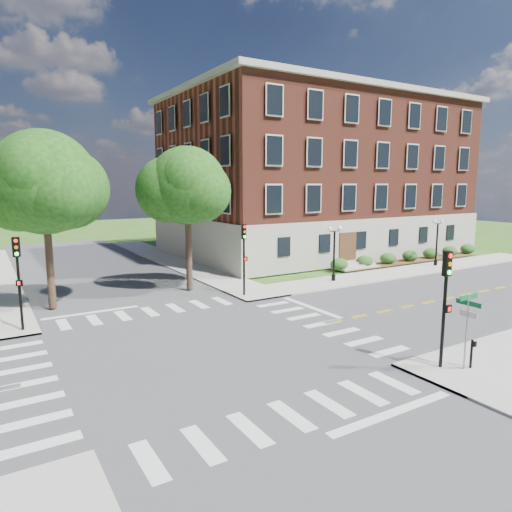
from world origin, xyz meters
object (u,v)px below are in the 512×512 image
traffic_signal_ne (244,250)px  twin_lamp_west (334,250)px  push_button_post (472,352)px  twin_lamp_east (437,239)px  traffic_signal_se (445,294)px  traffic_signal_nw (18,271)px  street_sign_pole (468,317)px

traffic_signal_ne → twin_lamp_west: (8.20, 0.41, -0.66)m
traffic_signal_ne → push_button_post: 15.77m
traffic_signal_ne → twin_lamp_east: size_ratio=1.13×
traffic_signal_se → traffic_signal_ne: bearing=93.2°
traffic_signal_nw → traffic_signal_se: bearing=-45.1°
street_sign_pole → push_button_post: bearing=-15.1°
traffic_signal_nw → twin_lamp_east: size_ratio=1.13×
twin_lamp_east → twin_lamp_west: bearing=-178.9°
traffic_signal_se → street_sign_pole: traffic_signal_se is taller
street_sign_pole → push_button_post: 1.55m
twin_lamp_west → twin_lamp_east: size_ratio=1.00×
push_button_post → traffic_signal_se: bearing=143.1°
street_sign_pole → traffic_signal_se: bearing=134.8°
traffic_signal_nw → twin_lamp_west: size_ratio=1.13×
traffic_signal_se → traffic_signal_nw: same height
traffic_signal_nw → twin_lamp_east: 34.08m
traffic_signal_ne → twin_lamp_west: bearing=2.9°
traffic_signal_ne → traffic_signal_nw: 13.42m
traffic_signal_se → traffic_signal_ne: (-0.81, 14.77, 0.00)m
twin_lamp_east → street_sign_pole: size_ratio=1.36×
twin_lamp_west → twin_lamp_east: (12.44, 0.23, 0.00)m
twin_lamp_east → push_button_post: 24.89m
traffic_signal_se → push_button_post: size_ratio=4.00×
twin_lamp_west → twin_lamp_east: bearing=1.1°
twin_lamp_east → street_sign_pole: (-19.21, -16.04, -0.21)m
traffic_signal_se → twin_lamp_west: (7.39, 15.19, -0.66)m
traffic_signal_ne → push_button_post: traffic_signal_ne is taller
traffic_signal_nw → twin_lamp_east: (34.06, 1.15, -0.66)m
traffic_signal_nw → street_sign_pole: 21.05m
traffic_signal_se → traffic_signal_nw: 20.15m
street_sign_pole → push_button_post: (0.33, -0.09, -1.51)m
street_sign_pole → twin_lamp_west: bearing=66.8°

